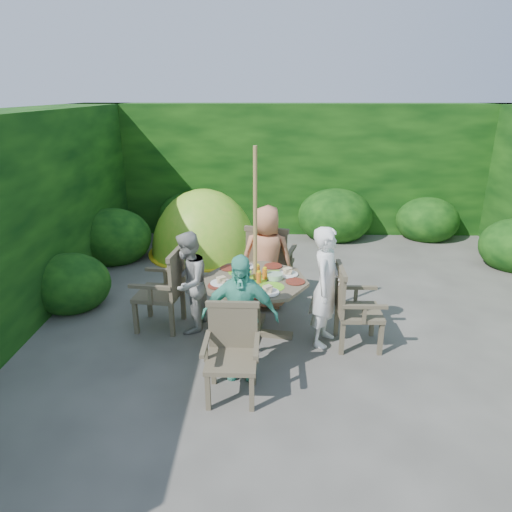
{
  "coord_description": "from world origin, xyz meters",
  "views": [
    {
      "loc": [
        -0.75,
        -5.3,
        2.73
      ],
      "look_at": [
        -0.86,
        -0.13,
        0.85
      ],
      "focal_mm": 32.0,
      "sensor_mm": 36.0,
      "label": 1
    }
  ],
  "objects_px": {
    "parasol_pole": "(255,247)",
    "garden_chair_right": "(352,306)",
    "child_left": "(188,283)",
    "dome_tent": "(205,252)",
    "garden_chair_left": "(165,288)",
    "garden_chair_front": "(232,350)",
    "child_front": "(240,317)",
    "child_right": "(326,287)",
    "child_back": "(267,258)",
    "patio_table": "(256,288)",
    "garden_chair_back": "(269,260)"
  },
  "relations": [
    {
      "from": "child_front",
      "to": "patio_table",
      "type": "bearing_deg",
      "value": 82.89
    },
    {
      "from": "garden_chair_left",
      "to": "child_front",
      "type": "height_order",
      "value": "child_front"
    },
    {
      "from": "patio_table",
      "to": "garden_chair_front",
      "type": "bearing_deg",
      "value": -100.16
    },
    {
      "from": "child_left",
      "to": "dome_tent",
      "type": "relative_size",
      "value": 0.54
    },
    {
      "from": "child_back",
      "to": "patio_table",
      "type": "bearing_deg",
      "value": 86.75
    },
    {
      "from": "child_back",
      "to": "child_front",
      "type": "xyz_separation_m",
      "value": [
        -0.26,
        -1.58,
        -0.04
      ]
    },
    {
      "from": "garden_chair_back",
      "to": "child_front",
      "type": "height_order",
      "value": "child_front"
    },
    {
      "from": "parasol_pole",
      "to": "garden_chair_right",
      "type": "bearing_deg",
      "value": -10.05
    },
    {
      "from": "garden_chair_front",
      "to": "parasol_pole",
      "type": "bearing_deg",
      "value": 81.04
    },
    {
      "from": "garden_chair_back",
      "to": "garden_chair_right",
      "type": "bearing_deg",
      "value": 140.95
    },
    {
      "from": "parasol_pole",
      "to": "dome_tent",
      "type": "bearing_deg",
      "value": 108.53
    },
    {
      "from": "child_right",
      "to": "child_front",
      "type": "relative_size",
      "value": 1.06
    },
    {
      "from": "parasol_pole",
      "to": "child_back",
      "type": "xyz_separation_m",
      "value": [
        0.13,
        0.79,
        -0.41
      ]
    },
    {
      "from": "garden_chair_left",
      "to": "child_right",
      "type": "distance_m",
      "value": 1.9
    },
    {
      "from": "child_back",
      "to": "dome_tent",
      "type": "xyz_separation_m",
      "value": [
        -1.11,
        2.13,
        -0.69
      ]
    },
    {
      "from": "garden_chair_front",
      "to": "child_left",
      "type": "height_order",
      "value": "child_left"
    },
    {
      "from": "garden_chair_left",
      "to": "parasol_pole",
      "type": "bearing_deg",
      "value": 87.5
    },
    {
      "from": "garden_chair_front",
      "to": "child_back",
      "type": "xyz_separation_m",
      "value": [
        0.32,
        1.88,
        0.23
      ]
    },
    {
      "from": "child_back",
      "to": "child_front",
      "type": "height_order",
      "value": "child_back"
    },
    {
      "from": "child_front",
      "to": "garden_chair_front",
      "type": "bearing_deg",
      "value": -98.88
    },
    {
      "from": "dome_tent",
      "to": "garden_chair_back",
      "type": "bearing_deg",
      "value": -54.27
    },
    {
      "from": "garden_chair_left",
      "to": "child_left",
      "type": "bearing_deg",
      "value": 87.02
    },
    {
      "from": "garden_chair_back",
      "to": "garden_chair_left",
      "type": "bearing_deg",
      "value": 50.81
    },
    {
      "from": "garden_chair_right",
      "to": "child_back",
      "type": "relative_size",
      "value": 0.66
    },
    {
      "from": "garden_chair_back",
      "to": "child_front",
      "type": "distance_m",
      "value": 1.89
    },
    {
      "from": "garden_chair_front",
      "to": "child_front",
      "type": "height_order",
      "value": "child_front"
    },
    {
      "from": "patio_table",
      "to": "child_right",
      "type": "distance_m",
      "value": 0.8
    },
    {
      "from": "garden_chair_back",
      "to": "child_back",
      "type": "relative_size",
      "value": 0.74
    },
    {
      "from": "patio_table",
      "to": "dome_tent",
      "type": "relative_size",
      "value": 0.62
    },
    {
      "from": "patio_table",
      "to": "garden_chair_back",
      "type": "bearing_deg",
      "value": 81.32
    },
    {
      "from": "garden_chair_right",
      "to": "child_back",
      "type": "distance_m",
      "value": 1.38
    },
    {
      "from": "garden_chair_front",
      "to": "child_front",
      "type": "relative_size",
      "value": 0.66
    },
    {
      "from": "patio_table",
      "to": "parasol_pole",
      "type": "xyz_separation_m",
      "value": [
        -0.0,
        -0.0,
        0.5
      ]
    },
    {
      "from": "child_right",
      "to": "child_front",
      "type": "height_order",
      "value": "child_right"
    },
    {
      "from": "child_back",
      "to": "garden_chair_back",
      "type": "bearing_deg",
      "value": -91.76
    },
    {
      "from": "garden_chair_left",
      "to": "child_back",
      "type": "height_order",
      "value": "child_back"
    },
    {
      "from": "garden_chair_front",
      "to": "child_left",
      "type": "xyz_separation_m",
      "value": [
        -0.6,
        1.22,
        0.16
      ]
    },
    {
      "from": "garden_chair_left",
      "to": "child_right",
      "type": "xyz_separation_m",
      "value": [
        1.87,
        -0.31,
        0.18
      ]
    },
    {
      "from": "garden_chair_right",
      "to": "garden_chair_front",
      "type": "distance_m",
      "value": 1.56
    },
    {
      "from": "child_left",
      "to": "dome_tent",
      "type": "height_order",
      "value": "child_left"
    },
    {
      "from": "parasol_pole",
      "to": "garden_chair_right",
      "type": "xyz_separation_m",
      "value": [
        1.08,
        -0.19,
        -0.62
      ]
    },
    {
      "from": "child_right",
      "to": "dome_tent",
      "type": "relative_size",
      "value": 0.61
    },
    {
      "from": "child_front",
      "to": "dome_tent",
      "type": "relative_size",
      "value": 0.57
    },
    {
      "from": "child_left",
      "to": "child_front",
      "type": "height_order",
      "value": "child_front"
    },
    {
      "from": "garden_chair_right",
      "to": "child_right",
      "type": "xyz_separation_m",
      "value": [
        -0.29,
        0.06,
        0.21
      ]
    },
    {
      "from": "garden_chair_back",
      "to": "child_front",
      "type": "relative_size",
      "value": 0.78
    },
    {
      "from": "child_back",
      "to": "dome_tent",
      "type": "distance_m",
      "value": 2.5
    },
    {
      "from": "child_right",
      "to": "child_back",
      "type": "bearing_deg",
      "value": 58.54
    },
    {
      "from": "garden_chair_back",
      "to": "garden_chair_front",
      "type": "bearing_deg",
      "value": 95.73
    },
    {
      "from": "child_right",
      "to": "child_left",
      "type": "xyz_separation_m",
      "value": [
        -1.58,
        0.26,
        -0.08
      ]
    }
  ]
}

